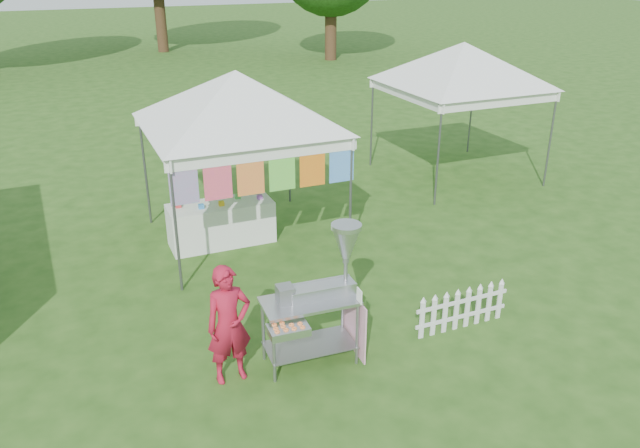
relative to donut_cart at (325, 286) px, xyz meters
name	(u,v)px	position (x,y,z in m)	size (l,w,h in m)	color
ground	(321,340)	(0.13, 0.40, -1.05)	(120.00, 120.00, 0.00)	#254A15
canopy_main	(235,71)	(0.13, 3.90, 1.93)	(4.24, 4.24, 3.45)	#59595E
canopy_right	(465,42)	(5.63, 5.40, 1.94)	(4.24, 4.24, 3.45)	#59595E
donut_cart	(325,286)	(0.00, 0.00, 0.00)	(1.33, 0.83, 1.79)	gray
vendor	(229,325)	(-1.18, 0.09, -0.31)	(0.54, 0.36, 1.49)	#A4142C
picket_fence	(462,310)	(2.00, -0.09, -0.77)	(1.44, 0.03, 0.56)	silver
display_table	(221,223)	(-0.28, 3.89, -0.68)	(1.80, 0.70, 0.75)	white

